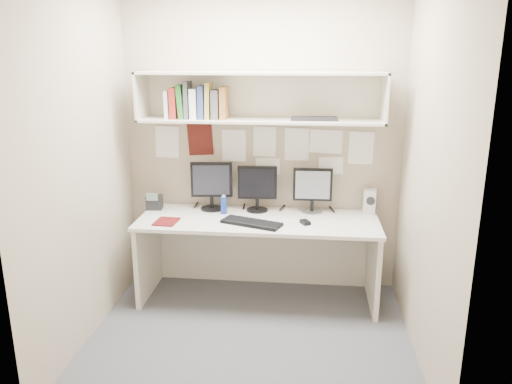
# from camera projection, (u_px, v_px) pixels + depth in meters

# --- Properties ---
(floor) EXTENTS (2.40, 2.00, 0.01)m
(floor) POSITION_uv_depth(u_px,v_px,m) (249.00, 338.00, 3.74)
(floor) COLOR #48484D
(floor) RESTS_ON ground
(wall_back) EXTENTS (2.40, 0.02, 2.60)m
(wall_back) POSITION_uv_depth(u_px,v_px,m) (262.00, 144.00, 4.35)
(wall_back) COLOR tan
(wall_back) RESTS_ON ground
(wall_front) EXTENTS (2.40, 0.02, 2.60)m
(wall_front) POSITION_uv_depth(u_px,v_px,m) (224.00, 215.00, 2.44)
(wall_front) COLOR tan
(wall_front) RESTS_ON ground
(wall_left) EXTENTS (0.02, 2.00, 2.60)m
(wall_left) POSITION_uv_depth(u_px,v_px,m) (80.00, 165.00, 3.52)
(wall_left) COLOR tan
(wall_left) RESTS_ON ground
(wall_right) EXTENTS (0.02, 2.00, 2.60)m
(wall_right) POSITION_uv_depth(u_px,v_px,m) (430.00, 174.00, 3.27)
(wall_right) COLOR tan
(wall_right) RESTS_ON ground
(desk) EXTENTS (2.00, 0.70, 0.73)m
(desk) POSITION_uv_depth(u_px,v_px,m) (258.00, 259.00, 4.27)
(desk) COLOR beige
(desk) RESTS_ON floor
(overhead_hutch) EXTENTS (2.00, 0.38, 0.40)m
(overhead_hutch) POSITION_uv_depth(u_px,v_px,m) (261.00, 96.00, 4.11)
(overhead_hutch) COLOR beige
(overhead_hutch) RESTS_ON wall_back
(pinned_papers) EXTENTS (1.92, 0.01, 0.48)m
(pinned_papers) POSITION_uv_depth(u_px,v_px,m) (262.00, 150.00, 4.36)
(pinned_papers) COLOR white
(pinned_papers) RESTS_ON wall_back
(monitor_left) EXTENTS (0.36, 0.20, 0.42)m
(monitor_left) POSITION_uv_depth(u_px,v_px,m) (212.00, 184.00, 4.36)
(monitor_left) COLOR black
(monitor_left) RESTS_ON desk
(monitor_center) EXTENTS (0.34, 0.19, 0.40)m
(monitor_center) POSITION_uv_depth(u_px,v_px,m) (257.00, 186.00, 4.32)
(monitor_center) COLOR black
(monitor_center) RESTS_ON desk
(monitor_right) EXTENTS (0.34, 0.18, 0.39)m
(monitor_right) POSITION_uv_depth(u_px,v_px,m) (313.00, 188.00, 4.28)
(monitor_right) COLOR #A5A5AA
(monitor_right) RESTS_ON desk
(keyboard) EXTENTS (0.52, 0.33, 0.02)m
(keyboard) POSITION_uv_depth(u_px,v_px,m) (252.00, 223.00, 4.02)
(keyboard) COLOR black
(keyboard) RESTS_ON desk
(mouse) EXTENTS (0.10, 0.11, 0.03)m
(mouse) POSITION_uv_depth(u_px,v_px,m) (305.00, 222.00, 4.03)
(mouse) COLOR black
(mouse) RESTS_ON desk
(speaker) EXTENTS (0.12, 0.12, 0.21)m
(speaker) POSITION_uv_depth(u_px,v_px,m) (370.00, 201.00, 4.28)
(speaker) COLOR #B3B2AE
(speaker) RESTS_ON desk
(blue_bottle) EXTENTS (0.05, 0.05, 0.16)m
(blue_bottle) POSITION_uv_depth(u_px,v_px,m) (224.00, 205.00, 4.27)
(blue_bottle) COLOR navy
(blue_bottle) RESTS_ON desk
(maroon_notebook) EXTENTS (0.19, 0.23, 0.01)m
(maroon_notebook) POSITION_uv_depth(u_px,v_px,m) (166.00, 222.00, 4.07)
(maroon_notebook) COLOR #530E0E
(maroon_notebook) RESTS_ON desk
(desk_phone) EXTENTS (0.14, 0.13, 0.16)m
(desk_phone) POSITION_uv_depth(u_px,v_px,m) (154.00, 202.00, 4.41)
(desk_phone) COLOR black
(desk_phone) RESTS_ON desk
(book_stack) EXTENTS (0.51, 0.19, 0.30)m
(book_stack) POSITION_uv_depth(u_px,v_px,m) (197.00, 103.00, 4.11)
(book_stack) COLOR silver
(book_stack) RESTS_ON overhead_hutch
(hutch_tray) EXTENTS (0.38, 0.16, 0.03)m
(hutch_tray) POSITION_uv_depth(u_px,v_px,m) (314.00, 119.00, 4.03)
(hutch_tray) COLOR black
(hutch_tray) RESTS_ON overhead_hutch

